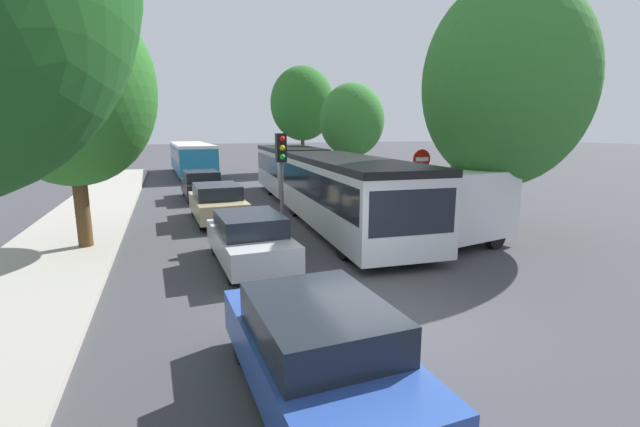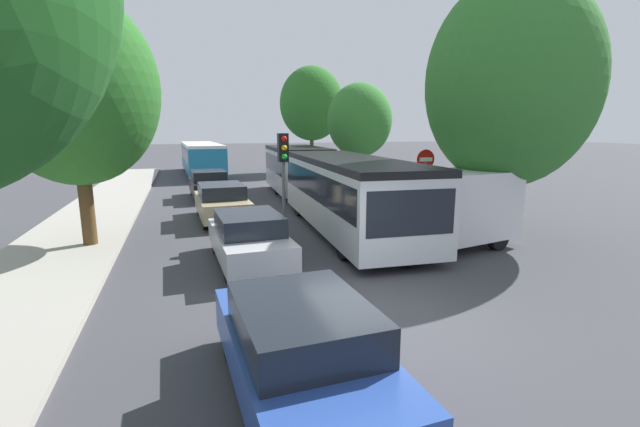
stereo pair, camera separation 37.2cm
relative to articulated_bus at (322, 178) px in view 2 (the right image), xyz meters
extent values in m
plane|color=#3D3D42|center=(-2.24, -10.44, -1.48)|extent=(200.00, 200.00, 0.00)
cube|color=#9E998E|center=(-9.15, 3.47, -1.41)|extent=(3.20, 37.80, 0.14)
cube|color=silver|center=(-0.23, -3.73, -0.16)|extent=(3.19, 9.81, 2.09)
cube|color=black|center=(-0.23, -3.73, 0.22)|extent=(3.19, 9.42, 0.92)
cube|color=black|center=(-0.23, -3.73, 0.98)|extent=(3.19, 9.81, 0.20)
cube|color=silver|center=(0.34, 5.41, -0.16)|extent=(3.00, 6.76, 2.09)
cube|color=black|center=(0.34, 5.41, 0.22)|extent=(3.01, 6.50, 0.92)
cube|color=black|center=(0.34, 5.41, 0.98)|extent=(3.00, 6.76, 0.20)
cylinder|color=black|center=(0.10, 1.60, -0.16)|extent=(1.98, 1.14, 1.92)
cube|color=black|center=(-0.54, -8.51, 0.09)|extent=(2.28, 0.24, 1.12)
cylinder|color=black|center=(0.66, -6.88, -0.97)|extent=(0.37, 1.03, 1.02)
cylinder|color=black|center=(-1.52, -6.75, -0.97)|extent=(0.37, 1.03, 1.02)
cylinder|color=black|center=(1.05, -0.71, -0.97)|extent=(0.37, 1.03, 1.02)
cylinder|color=black|center=(-1.13, -0.58, -0.97)|extent=(0.37, 1.03, 1.02)
cylinder|color=black|center=(1.43, 5.34, -0.97)|extent=(0.37, 1.03, 1.02)
cylinder|color=black|center=(-0.75, 5.47, -0.97)|extent=(0.37, 1.03, 1.02)
cube|color=teal|center=(-4.20, 17.37, -0.23)|extent=(2.90, 11.38, 1.96)
cube|color=black|center=(-4.20, 17.37, 0.12)|extent=(2.90, 10.81, 0.83)
cube|color=silver|center=(-4.20, 17.37, 0.85)|extent=(2.90, 11.38, 0.20)
cylinder|color=black|center=(-5.38, 21.06, -0.99)|extent=(0.33, 0.99, 0.98)
cylinder|color=black|center=(-3.28, 21.13, -0.99)|extent=(0.33, 0.99, 0.98)
cylinder|color=black|center=(-5.13, 13.94, -0.99)|extent=(0.33, 0.99, 0.98)
cylinder|color=black|center=(-3.03, 14.02, -0.99)|extent=(0.33, 0.99, 0.98)
cube|color=#284799|center=(-4.32, -12.39, -0.90)|extent=(1.87, 4.11, 0.66)
cube|color=black|center=(-4.32, -12.49, -0.32)|extent=(1.66, 2.18, 0.50)
cylinder|color=black|center=(-5.09, -11.12, -1.17)|extent=(0.24, 0.62, 0.62)
cylinder|color=black|center=(-3.65, -11.07, -1.17)|extent=(0.24, 0.62, 0.62)
cylinder|color=black|center=(-3.55, -13.66, -1.17)|extent=(0.24, 0.62, 0.62)
cube|color=#B7BABF|center=(-4.09, -6.35, -0.91)|extent=(1.84, 4.05, 0.65)
cube|color=black|center=(-4.09, -6.44, -0.34)|extent=(1.63, 2.14, 0.49)
cylinder|color=black|center=(-4.85, -5.10, -1.18)|extent=(0.23, 0.61, 0.61)
cylinder|color=black|center=(-3.43, -5.05, -1.18)|extent=(0.23, 0.61, 0.61)
cylinder|color=black|center=(-4.75, -7.65, -1.18)|extent=(0.23, 0.61, 0.61)
cylinder|color=black|center=(-3.34, -7.60, -1.18)|extent=(0.23, 0.61, 0.61)
cube|color=tan|center=(-4.28, -0.52, -0.89)|extent=(1.92, 4.23, 0.67)
cube|color=black|center=(-4.27, -0.61, -0.29)|extent=(1.70, 2.24, 0.52)
cylinder|color=black|center=(-5.07, 0.79, -1.17)|extent=(0.24, 0.64, 0.63)
cylinder|color=black|center=(-3.59, 0.84, -1.17)|extent=(0.24, 0.64, 0.63)
cylinder|color=black|center=(-4.97, -1.87, -1.17)|extent=(0.24, 0.64, 0.63)
cylinder|color=black|center=(-3.49, -1.82, -1.17)|extent=(0.24, 0.64, 0.63)
cube|color=black|center=(-4.41, 5.23, -0.89)|extent=(1.92, 4.22, 0.67)
cube|color=black|center=(-4.41, 5.13, -0.29)|extent=(1.70, 2.24, 0.52)
cylinder|color=black|center=(-5.20, 6.54, -1.17)|extent=(0.24, 0.64, 0.63)
cylinder|color=black|center=(-3.72, 6.59, -1.17)|extent=(0.24, 0.64, 0.63)
cylinder|color=black|center=(-5.10, 3.87, -1.17)|extent=(0.24, 0.64, 0.63)
cylinder|color=black|center=(-3.62, 3.93, -1.17)|extent=(0.24, 0.64, 0.63)
cube|color=silver|center=(1.79, -6.70, -0.17)|extent=(4.42, 2.78, 2.00)
cube|color=silver|center=(-0.66, -7.20, -0.64)|extent=(1.26, 2.04, 1.00)
cylinder|color=black|center=(-0.10, -7.94, -1.12)|extent=(0.75, 0.38, 0.72)
cylinder|color=black|center=(-0.43, -6.29, -1.12)|extent=(0.75, 0.38, 0.72)
cylinder|color=black|center=(3.14, -7.28, -1.12)|extent=(0.75, 0.38, 0.72)
cylinder|color=black|center=(2.80, -5.64, -1.12)|extent=(0.75, 0.38, 0.72)
cylinder|color=#56595E|center=(-2.57, -3.92, 0.22)|extent=(0.12, 0.12, 3.40)
cube|color=black|center=(-2.57, -3.92, 1.47)|extent=(0.33, 0.25, 0.90)
sphere|color=red|center=(-2.56, -4.07, 1.75)|extent=(0.18, 0.18, 0.18)
sphere|color=#EAAD14|center=(-2.56, -4.07, 1.47)|extent=(0.18, 0.18, 0.18)
sphere|color=green|center=(-2.56, -4.07, 1.19)|extent=(0.18, 0.18, 0.18)
cylinder|color=#56595E|center=(2.61, -3.96, -0.28)|extent=(0.08, 0.08, 2.40)
cylinder|color=red|center=(2.61, -3.96, 0.99)|extent=(0.70, 0.03, 0.70)
cube|color=white|center=(2.61, -3.98, 0.99)|extent=(0.50, 0.04, 0.14)
cylinder|color=#56595E|center=(4.07, -3.76, 0.32)|extent=(0.10, 0.10, 3.60)
cube|color=#197A38|center=(4.07, -3.76, 1.82)|extent=(0.38, 1.38, 0.28)
cube|color=#197A38|center=(4.07, -3.76, 1.48)|extent=(0.38, 1.38, 0.28)
cylinder|color=#51381E|center=(-8.41, -3.41, -0.18)|extent=(0.40, 0.40, 2.61)
ellipsoid|color=#286623|center=(-8.41, -3.41, 3.17)|extent=(4.60, 4.60, 5.45)
cylinder|color=#51381E|center=(4.09, -6.17, -0.22)|extent=(0.27, 0.27, 2.53)
ellipsoid|color=#33752D|center=(4.09, -6.17, 3.44)|extent=(5.13, 5.13, 6.40)
ellipsoid|color=#1E561E|center=(4.50, -6.18, 2.48)|extent=(3.08, 3.08, 3.52)
cylinder|color=#51381E|center=(4.49, 6.54, -0.27)|extent=(0.39, 0.39, 2.42)
ellipsoid|color=#33752D|center=(4.49, 6.54, 2.56)|extent=(3.82, 3.82, 4.32)
cylinder|color=#51381E|center=(4.58, 16.66, 0.18)|extent=(0.31, 0.31, 3.32)
ellipsoid|color=#286623|center=(4.58, 16.66, 4.04)|extent=(5.13, 5.13, 5.88)
ellipsoid|color=#33752D|center=(4.12, 16.84, 3.16)|extent=(3.08, 3.08, 3.23)
camera|label=1|loc=(-6.00, -17.23, 2.06)|focal=24.00mm
camera|label=2|loc=(-5.65, -17.35, 2.06)|focal=24.00mm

